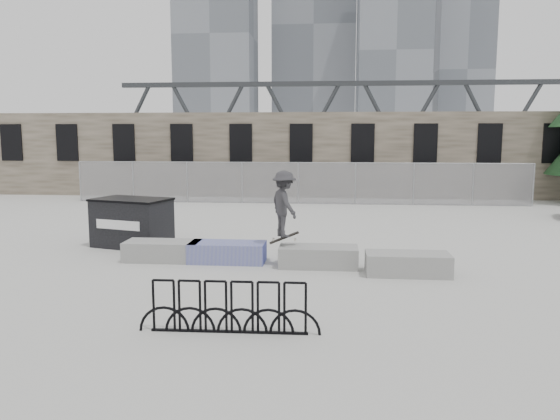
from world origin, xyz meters
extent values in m
plane|color=#B3B3AE|center=(0.00, 0.00, 0.00)|extent=(120.00, 120.00, 0.00)
cube|color=brown|center=(0.00, 16.25, 2.25)|extent=(36.00, 2.50, 4.50)
cube|color=black|center=(-16.00, 14.98, 2.90)|extent=(1.20, 0.12, 2.00)
cube|color=black|center=(-12.80, 14.98, 2.90)|extent=(1.20, 0.12, 2.00)
cube|color=black|center=(-9.60, 14.98, 2.90)|extent=(1.20, 0.12, 2.00)
cube|color=black|center=(-6.40, 14.98, 2.90)|extent=(1.20, 0.12, 2.00)
cube|color=black|center=(-3.20, 14.98, 2.90)|extent=(1.20, 0.12, 2.00)
cube|color=black|center=(0.00, 14.98, 2.90)|extent=(1.20, 0.12, 2.00)
cube|color=black|center=(3.20, 14.98, 2.90)|extent=(1.20, 0.12, 2.00)
cube|color=black|center=(6.40, 14.98, 2.90)|extent=(1.20, 0.12, 2.00)
cube|color=black|center=(9.60, 14.98, 2.90)|extent=(1.20, 0.12, 2.00)
cube|color=black|center=(12.80, 14.98, 2.90)|extent=(1.20, 0.12, 2.00)
cylinder|color=gray|center=(-11.00, 12.50, 1.00)|extent=(0.06, 0.06, 2.00)
cylinder|color=gray|center=(-8.25, 12.50, 1.00)|extent=(0.06, 0.06, 2.00)
cylinder|color=gray|center=(-5.50, 12.50, 1.00)|extent=(0.06, 0.06, 2.00)
cylinder|color=gray|center=(-2.75, 12.50, 1.00)|extent=(0.06, 0.06, 2.00)
cylinder|color=gray|center=(0.00, 12.50, 1.00)|extent=(0.06, 0.06, 2.00)
cylinder|color=gray|center=(2.75, 12.50, 1.00)|extent=(0.06, 0.06, 2.00)
cylinder|color=gray|center=(5.50, 12.50, 1.00)|extent=(0.06, 0.06, 2.00)
cylinder|color=gray|center=(8.25, 12.50, 1.00)|extent=(0.06, 0.06, 2.00)
cylinder|color=gray|center=(11.00, 12.50, 1.00)|extent=(0.06, 0.06, 2.00)
cube|color=#99999E|center=(0.00, 12.50, 1.00)|extent=(22.00, 0.02, 2.00)
cylinder|color=gray|center=(0.00, 12.50, 2.00)|extent=(22.00, 0.04, 0.04)
cube|color=#969693|center=(-2.90, 0.16, 0.26)|extent=(2.00, 0.90, 0.53)
cube|color=#2D471E|center=(-2.90, 0.16, 0.47)|extent=(1.76, 0.66, 0.10)
cube|color=#3740A7|center=(-1.14, 0.14, 0.26)|extent=(2.00, 0.90, 0.53)
cube|color=#2D471E|center=(-1.14, 0.14, 0.47)|extent=(1.76, 0.66, 0.10)
cube|color=#969693|center=(1.28, -0.16, 0.26)|extent=(2.00, 0.90, 0.53)
cube|color=#2D471E|center=(1.28, -0.16, 0.47)|extent=(1.76, 0.66, 0.10)
cube|color=#969693|center=(3.44, -0.76, 0.26)|extent=(2.00, 0.90, 0.53)
cube|color=#2D471E|center=(3.44, -0.76, 0.47)|extent=(1.76, 0.66, 0.10)
cube|color=black|center=(-4.37, 1.89, 0.70)|extent=(2.44, 1.85, 1.40)
cube|color=black|center=(-4.37, 1.89, 1.43)|extent=(2.51, 1.92, 0.06)
cube|color=white|center=(-4.56, 1.25, 0.76)|extent=(1.46, 0.45, 0.27)
cube|color=black|center=(-0.13, -5.00, 0.02)|extent=(2.70, 0.12, 0.04)
torus|color=black|center=(-1.26, -5.02, 0.45)|extent=(0.89, 0.07, 0.89)
torus|color=black|center=(-0.81, -5.01, 0.45)|extent=(0.89, 0.07, 0.89)
torus|color=black|center=(-0.36, -5.00, 0.45)|extent=(0.89, 0.07, 0.89)
torus|color=black|center=(0.09, -4.99, 0.45)|extent=(0.89, 0.07, 0.89)
torus|color=black|center=(0.54, -4.98, 0.45)|extent=(0.89, 0.07, 0.89)
torus|color=black|center=(0.99, -4.97, 0.45)|extent=(0.89, 0.07, 0.89)
cube|color=slate|center=(-20.00, 90.00, 21.00)|extent=(14.00, 12.00, 42.00)
cube|color=slate|center=(-2.00, 100.00, 24.00)|extent=(16.00, 14.00, 48.00)
cube|color=slate|center=(12.00, 85.00, 17.00)|extent=(12.00, 12.00, 34.00)
cube|color=slate|center=(26.00, 95.00, 15.00)|extent=(10.00, 10.00, 30.00)
cube|color=#2D3033|center=(10.00, 55.00, 4.00)|extent=(70.00, 3.00, 1.20)
cube|color=#2D3033|center=(10.00, 55.00, 9.50)|extent=(70.00, 0.60, 0.60)
cube|color=gray|center=(-20.00, 55.00, 2.00)|extent=(2.00, 3.00, 4.00)
imported|color=#302F32|center=(0.39, -0.07, 1.60)|extent=(1.09, 1.27, 1.70)
cube|color=black|center=(0.39, -0.07, 0.72)|extent=(0.78, 0.30, 0.31)
cylinder|color=beige|center=(0.11, -0.14, 0.67)|extent=(0.06, 0.03, 0.06)
cylinder|color=beige|center=(0.11, 0.00, 0.67)|extent=(0.06, 0.03, 0.06)
cylinder|color=beige|center=(0.67, -0.14, 0.67)|extent=(0.06, 0.03, 0.06)
cylinder|color=beige|center=(0.67, 0.00, 0.67)|extent=(0.06, 0.03, 0.06)
camera|label=1|loc=(1.56, -13.82, 3.37)|focal=35.00mm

